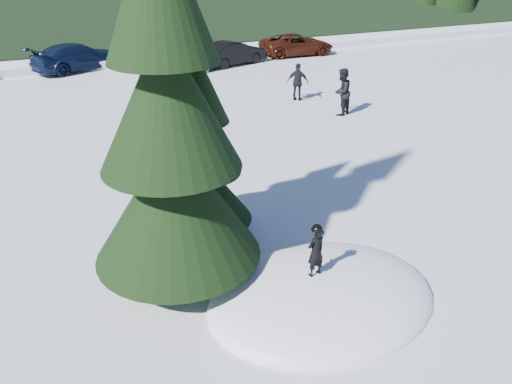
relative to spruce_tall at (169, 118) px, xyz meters
name	(u,v)px	position (x,y,z in m)	size (l,w,h in m)	color
ground	(322,298)	(2.20, -1.80, -3.32)	(200.00, 200.00, 0.00)	white
snow_mound	(322,298)	(2.20, -1.80, -3.32)	(4.48, 3.52, 0.96)	white
spruce_tall	(169,118)	(0.00, 0.00, 0.00)	(3.20, 3.20, 8.60)	black
spruce_short	(200,149)	(1.00, 1.40, -1.22)	(2.20, 2.20, 5.37)	black
child_skier	(316,252)	(2.10, -1.65, -2.34)	(0.36, 0.24, 1.00)	black
adult_0	(342,92)	(9.03, 7.84, -2.40)	(0.89, 0.69, 1.83)	black
adult_1	(298,82)	(8.50, 10.38, -2.52)	(0.94, 0.39, 1.60)	black
car_3	(77,57)	(0.69, 20.65, -2.60)	(2.01, 4.93, 1.43)	#0E1833
car_4	(176,62)	(5.16, 17.28, -2.62)	(1.65, 4.09, 1.39)	#95969E
car_5	(233,53)	(8.85, 18.41, -2.67)	(1.38, 3.97, 1.31)	black
car_6	(297,45)	(13.49, 19.39, -2.68)	(2.11, 4.58, 1.27)	#3E160B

